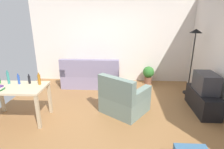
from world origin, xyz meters
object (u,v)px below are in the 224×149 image
object	(u,v)px
tv_stand	(203,101)
armchair	(123,99)
desk	(16,92)
torchiere_lamp	(194,44)
bottle_amber	(39,79)
bottle_blue	(19,79)
bottle_dark	(29,79)
potted_plant	(148,74)
tv	(206,83)
bottle_tall	(8,78)
couch	(91,77)

from	to	relation	value
tv_stand	armchair	xyz separation A→B (m)	(-1.86, -0.18, 0.08)
tv_stand	desk	distance (m)	4.15
torchiere_lamp	bottle_amber	distance (m)	3.95
bottle_blue	bottle_dark	world-z (taller)	bottle_blue
potted_plant	bottle_dark	xyz separation A→B (m)	(-2.83, -2.13, 0.52)
tv	bottle_tall	size ratio (longest dim) A/B	2.00
couch	tv	size ratio (longest dim) A/B	2.91
torchiere_lamp	bottle_blue	xyz separation A→B (m)	(-4.09, -1.44, -0.55)
tv	desk	bearing A→B (deg)	98.55
couch	armchair	xyz separation A→B (m)	(1.01, -1.58, 0.01)
desk	bottle_dark	bearing A→B (deg)	41.78
desk	bottle_tall	bearing A→B (deg)	143.62
tv_stand	tv	bearing A→B (deg)	-90.00
torchiere_lamp	bottle_amber	bearing A→B (deg)	-158.26
bottle_amber	tv_stand	bearing A→B (deg)	7.28
couch	torchiere_lamp	bearing A→B (deg)	171.78
armchair	bottle_dark	world-z (taller)	bottle_dark
tv	bottle_amber	world-z (taller)	bottle_amber
tv	torchiere_lamp	size ratio (longest dim) A/B	0.33
desk	bottle_tall	world-z (taller)	bottle_tall
tv	potted_plant	world-z (taller)	tv
torchiere_lamp	armchair	size ratio (longest dim) A/B	1.48
tv	bottle_dark	distance (m)	3.90
torchiere_lamp	armchair	distance (m)	2.45
couch	bottle_blue	bearing A→B (deg)	56.68
couch	bottle_dark	xyz separation A→B (m)	(-1.01, -1.82, 0.54)
torchiere_lamp	potted_plant	size ratio (longest dim) A/B	3.18
bottle_blue	armchair	bearing A→B (deg)	7.14
tv_stand	bottle_tall	xyz separation A→B (m)	(-4.31, -0.46, 0.65)
couch	bottle_dark	bearing A→B (deg)	61.00
bottle_dark	bottle_amber	bearing A→B (deg)	-10.43
couch	bottle_blue	xyz separation A→B (m)	(-1.22, -1.86, 0.55)
bottle_dark	bottle_tall	bearing A→B (deg)	-175.34
bottle_blue	tv_stand	bearing A→B (deg)	6.37
couch	desk	distance (m)	2.38
tv	bottle_amber	xyz separation A→B (m)	(-3.64, -0.46, 0.17)
torchiere_lamp	bottle_blue	world-z (taller)	torchiere_lamp
desk	bottle_amber	bearing A→B (deg)	17.76
tv	bottle_amber	size ratio (longest dim) A/B	2.32
potted_plant	couch	bearing A→B (deg)	-170.29
bottle_dark	couch	bearing A→B (deg)	61.00
bottle_tall	bottle_amber	bearing A→B (deg)	-0.73
armchair	desk	bearing A→B (deg)	46.72
desk	tv	bearing A→B (deg)	7.85
bottle_blue	torchiere_lamp	bearing A→B (deg)	19.43
couch	armchair	world-z (taller)	same
bottle_amber	bottle_dark	bearing A→B (deg)	169.57
couch	bottle_dark	world-z (taller)	bottle_dark
tv_stand	bottle_amber	world-z (taller)	bottle_amber
torchiere_lamp	bottle_blue	size ratio (longest dim) A/B	7.84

